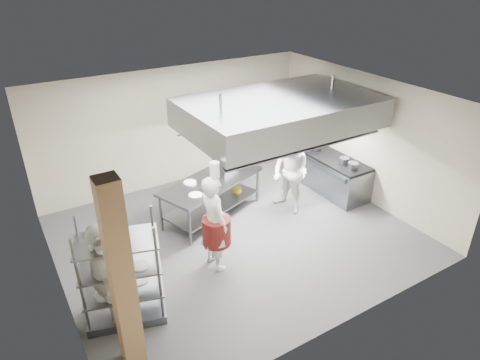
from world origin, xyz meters
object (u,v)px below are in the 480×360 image
island (212,198)px  chef_head (214,223)px  chef_plating (104,276)px  cooking_range (332,175)px  griddle (225,162)px  stockpot (344,161)px  chef_line (290,173)px  pass_rack (121,271)px

island → chef_head: size_ratio=1.28×
chef_head → chef_plating: chef_head is taller
cooking_range → griddle: (-2.54, 0.93, 0.61)m
island → stockpot: size_ratio=10.41×
griddle → stockpot: size_ratio=2.07×
chef_line → chef_plating: chef_plating is taller
pass_rack → chef_head: chef_head is taller
chef_plating → chef_head: bearing=108.3°
cooking_range → chef_plating: 6.27m
chef_plating → griddle: chef_plating is taller
stockpot → chef_line: bearing=172.4°
pass_rack → chef_plating: 0.26m
chef_plating → cooking_range: bearing=111.1°
chef_head → pass_rack: bearing=96.8°
chef_line → griddle: size_ratio=3.90×
chef_head → chef_line: chef_head is taller
pass_rack → chef_plating: bearing=-157.9°
cooking_range → stockpot: bearing=-94.9°
cooking_range → griddle: 2.77m
chef_plating → griddle: (3.52, 2.48, 0.07)m
cooking_range → chef_line: 1.58m
pass_rack → cooking_range: pass_rack is taller
stockpot → cooking_range: bearing=85.1°
chef_plating → griddle: 4.30m
cooking_range → chef_head: (-3.93, -1.12, 0.54)m
pass_rack → stockpot: 5.87m
griddle → stockpot: 2.83m
island → chef_line: (1.65, -0.70, 0.49)m
pass_rack → chef_head: 1.91m
stockpot → chef_head: bearing=-169.5°
cooking_range → chef_line: size_ratio=1.05×
pass_rack → cooking_range: (5.79, 1.52, -0.50)m
chef_line → griddle: (-1.06, 1.14, 0.08)m
cooking_range → stockpot: (-0.03, -0.40, 0.56)m
stockpot → pass_rack: bearing=-168.9°
chef_line → stockpot: bearing=72.0°
chef_head → griddle: (1.39, 2.05, 0.07)m
island → chef_head: bearing=-136.5°
island → chef_line: chef_line is taller
pass_rack → griddle: (3.26, 2.46, 0.10)m
cooking_range → chef_head: chef_head is taller
chef_plating → stockpot: chef_plating is taller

